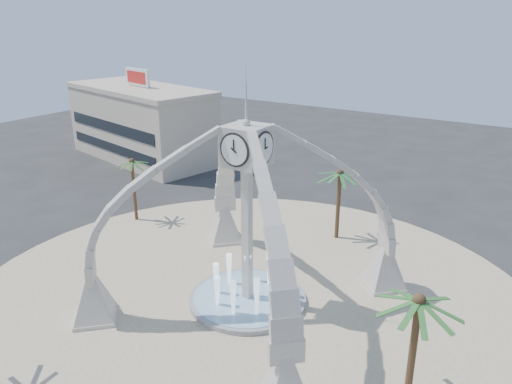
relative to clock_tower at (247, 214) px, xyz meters
The scene contains 8 objects.
ground 6.49m from the clock_tower, 90.00° to the left, with size 140.00×140.00×0.00m, color #282828.
plaza 6.46m from the clock_tower, 90.00° to the left, with size 40.00×40.00×0.06m, color #C5B492.
clock_tower is the anchor object (origin of this frame).
fountain 6.20m from the clock_tower, 90.00° to the left, with size 8.00×8.00×3.62m.
building_nw 38.87m from the clock_tower, 145.49° to the left, with size 23.75×13.73×11.90m.
palm_east 12.34m from the clock_tower, 13.88° to the right, with size 5.11×5.11×6.57m.
palm_west 18.02m from the clock_tower, 160.29° to the left, with size 3.90×3.90×6.48m.
palm_north 12.85m from the clock_tower, 86.56° to the left, with size 4.83×4.83×6.74m.
Camera 1 is at (16.72, -24.47, 18.75)m, focal length 35.00 mm.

